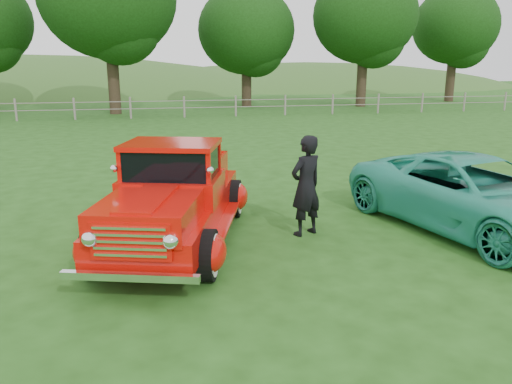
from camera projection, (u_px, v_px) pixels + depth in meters
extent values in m
plane|color=#1E4612|center=(284.00, 261.00, 7.91)|extent=(140.00, 140.00, 0.00)
ellipsoid|color=#356023|center=(16.00, 131.00, 60.45)|extent=(84.00, 60.00, 18.00)
ellipsoid|color=#356023|center=(306.00, 112.00, 71.60)|extent=(72.00, 52.00, 14.00)
cube|color=gray|center=(184.00, 108.00, 28.60)|extent=(48.00, 0.04, 0.04)
cube|color=gray|center=(184.00, 101.00, 28.50)|extent=(48.00, 0.04, 0.04)
cylinder|color=black|center=(113.00, 74.00, 30.17)|extent=(0.70, 0.70, 4.84)
cylinder|color=black|center=(247.00, 80.00, 35.90)|extent=(0.70, 0.70, 3.74)
ellipsoid|color=black|center=(246.00, 30.00, 35.05)|extent=(6.80, 6.80, 6.12)
cylinder|color=black|center=(362.00, 75.00, 35.53)|extent=(0.70, 0.70, 4.40)
ellipsoid|color=black|center=(365.00, 16.00, 34.53)|extent=(7.20, 7.20, 6.48)
cylinder|color=black|center=(451.00, 75.00, 40.21)|extent=(0.70, 0.70, 4.18)
ellipsoid|color=black|center=(456.00, 26.00, 39.26)|extent=(6.60, 6.60, 5.94)
cylinder|color=black|center=(95.00, 252.00, 7.28)|extent=(0.45, 0.80, 0.76)
cylinder|color=black|center=(207.00, 255.00, 7.14)|extent=(0.45, 0.80, 0.76)
cylinder|color=black|center=(154.00, 197.00, 10.27)|extent=(0.45, 0.80, 0.76)
cylinder|color=black|center=(234.00, 198.00, 10.13)|extent=(0.45, 0.80, 0.76)
cube|color=red|center=(175.00, 210.00, 8.65)|extent=(2.82, 4.86, 0.44)
ellipsoid|color=red|center=(90.00, 249.00, 7.27)|extent=(0.61, 0.84, 0.54)
ellipsoid|color=red|center=(212.00, 253.00, 7.13)|extent=(0.61, 0.84, 0.54)
ellipsoid|color=red|center=(151.00, 195.00, 10.26)|extent=(0.61, 0.84, 0.54)
ellipsoid|color=red|center=(238.00, 197.00, 10.12)|extent=(0.61, 0.84, 0.54)
cube|color=red|center=(148.00, 214.00, 7.06)|extent=(1.73, 1.91, 0.42)
cube|color=red|center=(173.00, 188.00, 8.45)|extent=(1.92, 1.75, 0.44)
cube|color=black|center=(172.00, 161.00, 8.34)|extent=(1.71, 1.49, 0.50)
cube|color=red|center=(171.00, 144.00, 8.27)|extent=(1.81, 1.61, 0.08)
cube|color=red|center=(191.00, 172.00, 9.86)|extent=(1.69, 2.21, 0.45)
cube|color=white|center=(130.00, 242.00, 6.31)|extent=(1.05, 0.40, 0.50)
cube|color=white|center=(130.00, 277.00, 6.32)|extent=(1.76, 0.61, 0.10)
cube|color=white|center=(202.00, 185.00, 11.03)|extent=(1.67, 0.59, 0.10)
imported|color=teal|center=(474.00, 194.00, 9.21)|extent=(3.47, 5.43, 1.39)
imported|color=black|center=(306.00, 186.00, 8.93)|extent=(0.79, 0.68, 1.83)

